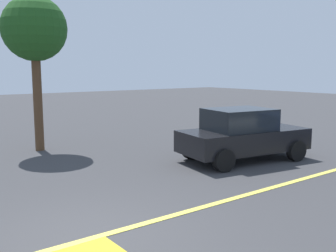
{
  "coord_description": "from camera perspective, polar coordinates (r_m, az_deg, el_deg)",
  "views": [
    {
      "loc": [
        -2.6,
        -5.71,
        2.8
      ],
      "look_at": [
        2.42,
        0.97,
        1.59
      ],
      "focal_mm": 41.83,
      "sensor_mm": 36.0,
      "label": 1
    }
  ],
  "objects": [
    {
      "name": "ground_plane",
      "position": [
        6.87,
        -11.78,
        -15.97
      ],
      "size": [
        80.0,
        80.0,
        0.0
      ],
      "primitive_type": "plane",
      "color": "#38383A"
    },
    {
      "name": "lane_marking_centre",
      "position": [
        8.47,
        7.26,
        -11.06
      ],
      "size": [
        28.0,
        0.16,
        0.01
      ],
      "primitive_type": "cube",
      "color": "#E0D14C"
    },
    {
      "name": "car_black_crossing",
      "position": [
        12.24,
        10.8,
        -1.25
      ],
      "size": [
        4.22,
        2.42,
        1.62
      ],
      "color": "black",
      "rests_on": "ground_plane"
    },
    {
      "name": "tree_left_verge",
      "position": [
        14.18,
        -18.88,
        13.0
      ],
      "size": [
        2.18,
        2.18,
        5.24
      ],
      "color": "#513823",
      "rests_on": "ground_plane"
    }
  ]
}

